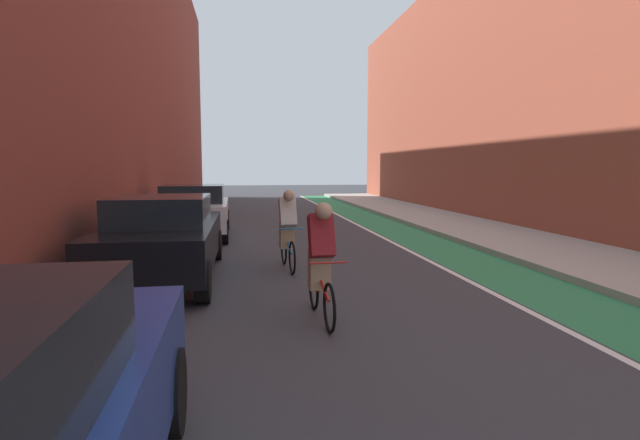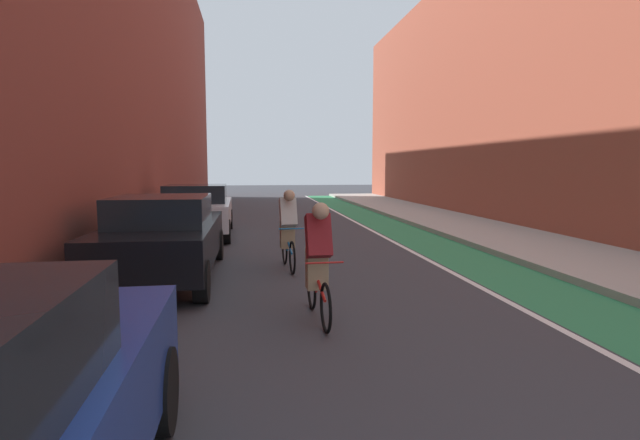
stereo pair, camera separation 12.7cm
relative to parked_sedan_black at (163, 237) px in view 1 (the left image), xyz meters
name	(u,v)px [view 1 (the left image)]	position (x,y,z in m)	size (l,w,h in m)	color
ground_plane	(302,241)	(3.04, 4.37, -0.79)	(86.17, 86.17, 0.00)	#38383D
bike_lane_paint	(395,230)	(6.33, 6.37, -0.79)	(1.60, 39.17, 0.00)	#2D8451
lane_divider_stripe	(368,230)	(5.43, 6.37, -0.79)	(0.12, 39.17, 0.00)	white
sidewalk_right	(464,226)	(8.71, 6.37, -0.72)	(3.14, 39.17, 0.14)	#A8A59E
building_facade_left	(90,34)	(-2.85, 6.35, 5.04)	(4.15, 39.17, 11.67)	brown
building_facade_right	(515,81)	(11.48, 8.37, 4.44)	(2.40, 35.17, 10.45)	#9E4C38
parked_sedan_black	(163,237)	(0.00, 0.00, 0.00)	(1.88, 4.69, 1.53)	black
parked_sedan_white	(194,210)	(0.00, 5.64, 0.00)	(2.06, 4.37, 1.53)	silver
cyclist_mid	(321,261)	(2.45, -2.81, 0.02)	(0.48, 1.68, 1.59)	black
cyclist_trailing	(287,227)	(2.30, 0.60, 0.06)	(0.48, 1.69, 1.60)	black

